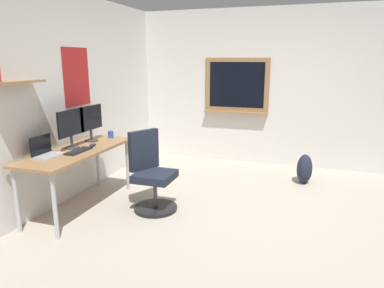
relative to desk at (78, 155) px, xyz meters
name	(u,v)px	position (x,y,z in m)	size (l,w,h in m)	color
ground_plane	(254,224)	(0.23, -2.07, -0.66)	(5.20, 5.20, 0.00)	#ADA393
wall_back	(60,98)	(0.23, 0.38, 0.64)	(5.00, 0.30, 2.60)	silver
wall_right	(279,89)	(2.68, -2.05, 0.64)	(0.22, 5.00, 2.60)	silver
desk	(78,155)	(0.00, 0.00, 0.00)	(1.60, 0.60, 0.73)	#997047
office_chair	(151,176)	(0.26, -0.83, -0.25)	(0.55, 0.56, 0.95)	black
laptop	(46,151)	(-0.36, 0.14, 0.13)	(0.31, 0.21, 0.23)	#ADAFB5
monitor_primary	(71,126)	(0.04, 0.10, 0.34)	(0.46, 0.17, 0.46)	#38383D
monitor_secondary	(91,121)	(0.44, 0.10, 0.34)	(0.46, 0.17, 0.46)	#38383D
keyboard	(79,151)	(-0.08, -0.07, 0.08)	(0.37, 0.13, 0.02)	black
computer_mouse	(93,145)	(0.20, -0.07, 0.09)	(0.10, 0.06, 0.03)	#262628
coffee_mug	(111,134)	(0.70, -0.02, 0.12)	(0.08, 0.08, 0.09)	#334CA5
backpack	(304,169)	(1.80, -2.56, -0.45)	(0.32, 0.22, 0.43)	#1E2333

